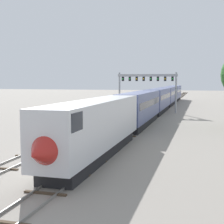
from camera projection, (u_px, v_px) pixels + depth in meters
name	position (u px, v px, depth m)	size (l,w,h in m)	color
ground_plane	(58.00, 165.00, 24.90)	(400.00, 400.00, 0.00)	gray
track_main	(166.00, 106.00, 81.98)	(2.60, 200.00, 0.16)	slate
track_near	(128.00, 113.00, 64.22)	(2.60, 160.00, 0.16)	slate
passenger_train	(159.00, 99.00, 66.76)	(3.04, 101.54, 4.80)	silver
signal_gantry	(147.00, 83.00, 66.10)	(12.10, 0.49, 8.08)	#999BA0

